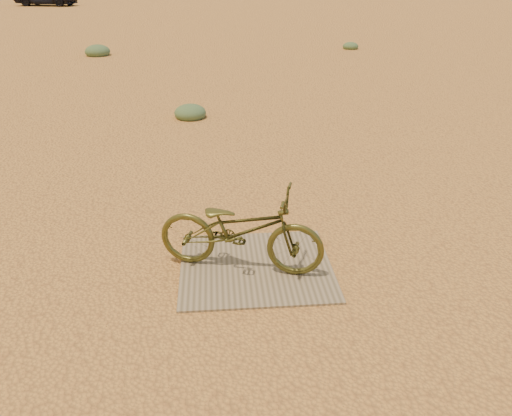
{
  "coord_description": "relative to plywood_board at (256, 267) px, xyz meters",
  "views": [
    {
      "loc": [
        -0.44,
        -4.36,
        2.62
      ],
      "look_at": [
        -0.09,
        -0.34,
        0.64
      ],
      "focal_mm": 35.0,
      "sensor_mm": 36.0,
      "label": 1
    }
  ],
  "objects": [
    {
      "name": "plywood_board",
      "position": [
        0.0,
        0.0,
        0.0
      ],
      "size": [
        1.44,
        1.28,
        0.02
      ],
      "primitive_type": "cube",
      "color": "gray",
      "rests_on": "ground"
    },
    {
      "name": "kale_c",
      "position": [
        -3.94,
        12.63,
        -0.01
      ],
      "size": [
        0.78,
        0.78,
        0.43
      ],
      "primitive_type": "ellipsoid",
      "color": "#59754B",
      "rests_on": "ground"
    },
    {
      "name": "bicycle",
      "position": [
        -0.14,
        -0.01,
        0.42
      ],
      "size": [
        1.64,
        0.95,
        0.81
      ],
      "primitive_type": "imported",
      "rotation": [
        0.0,
        0.0,
        1.29
      ],
      "color": "#46441B",
      "rests_on": "plywood_board"
    },
    {
      "name": "ground",
      "position": [
        0.09,
        0.34,
        -0.01
      ],
      "size": [
        120.0,
        120.0,
        0.0
      ],
      "primitive_type": "plane",
      "color": "#CD8D42",
      "rests_on": "ground"
    },
    {
      "name": "kale_b",
      "position": [
        4.36,
        13.26,
        -0.01
      ],
      "size": [
        0.53,
        0.53,
        0.29
      ],
      "primitive_type": "ellipsoid",
      "color": "#59754B",
      "rests_on": "ground"
    },
    {
      "name": "kale_a",
      "position": [
        -0.8,
        5.26,
        -0.01
      ],
      "size": [
        0.6,
        0.6,
        0.33
      ],
      "primitive_type": "ellipsoid",
      "color": "#59754B",
      "rests_on": "ground"
    }
  ]
}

